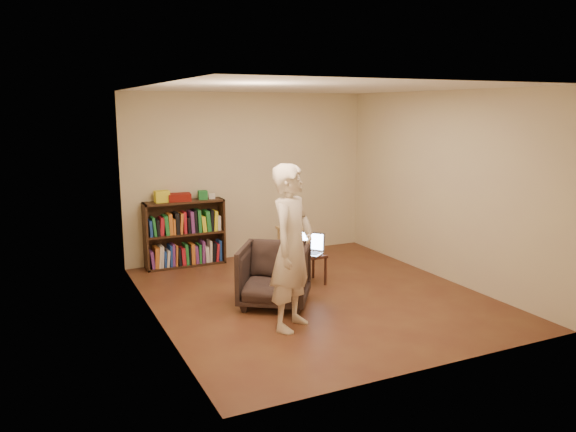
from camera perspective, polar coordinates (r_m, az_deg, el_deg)
name	(u,v)px	position (r m, az deg, el deg)	size (l,w,h in m)	color
floor	(315,296)	(7.26, 2.72, -8.10)	(4.50, 4.50, 0.00)	#4E2319
ceiling	(317,88)	(6.87, 2.92, 12.87)	(4.50, 4.50, 0.00)	white
wall_back	(249,176)	(8.98, -3.97, 4.10)	(4.00, 4.00, 0.00)	beige
wall_left	(153,208)	(6.27, -13.53, 0.82)	(4.50, 4.50, 0.00)	beige
wall_right	(443,186)	(8.07, 15.46, 2.95)	(4.50, 4.50, 0.00)	beige
bookshelf	(185,237)	(8.64, -10.45, -2.13)	(1.20, 0.30, 1.00)	black
box_yellow	(162,196)	(8.45, -12.69, 1.95)	(0.21, 0.15, 0.17)	yellow
red_cloth	(179,197)	(8.52, -10.98, 1.89)	(0.33, 0.24, 0.11)	maroon
box_green	(203,195)	(8.60, -8.66, 2.13)	(0.13, 0.13, 0.13)	#207B34
box_white	(212,196)	(8.65, -7.74, 2.01)	(0.09, 0.09, 0.08)	silver
stool	(291,234)	(8.81, 0.27, -1.79)	(0.36, 0.36, 0.52)	tan
armchair	(274,275)	(6.82, -1.39, -6.04)	(0.80, 0.83, 0.75)	#2C201D
side_table	(308,259)	(7.67, 2.05, -4.36)	(0.40, 0.40, 0.41)	black
laptop	(309,249)	(7.66, 2.19, -3.35)	(0.46, 0.47, 0.28)	#AAA9AE
person	(292,248)	(6.00, 0.40, -3.23)	(0.66, 0.43, 1.80)	beige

